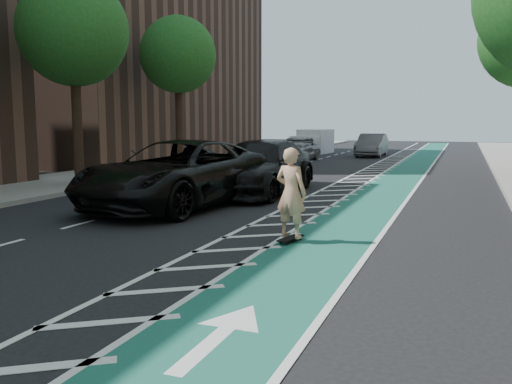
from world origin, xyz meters
The scene contains 19 objects.
ground centered at (0.00, 0.00, 0.00)m, with size 120.00×120.00×0.00m, color black.
bike_lane centered at (3.00, 10.00, 0.01)m, with size 2.00×90.00×0.01m, color #185642.
buffer_strip centered at (1.50, 10.00, 0.01)m, with size 1.40×90.00×0.01m, color silver.
sidewalk_left centered at (-9.50, 10.00, 0.07)m, with size 5.00×90.00×0.15m, color gray.
curb_right centered at (7.05, 10.00, 0.08)m, with size 0.12×90.00×0.16m, color gray.
curb_left centered at (-7.05, 10.00, 0.08)m, with size 0.12×90.00×0.16m, color gray.
building_left_far centered at (-17.50, 24.00, 9.00)m, with size 14.00×22.00×18.00m, color brown.
tree_l_c centered at (-7.90, 8.00, 5.77)m, with size 4.20×4.20×7.90m.
tree_l_d centered at (-7.90, 16.00, 5.77)m, with size 4.20×4.20×7.90m.
skateboard centered at (2.30, 2.42, 0.09)m, with size 0.39×0.83×0.11m.
skateboarder centered at (2.30, 2.42, 1.06)m, with size 0.69×0.46×1.91m, color tan.
suv_near centered at (-2.26, 5.84, 0.99)m, with size 3.28×7.12×1.98m, color black.
suv_far centered at (-1.03, 9.42, 0.93)m, with size 2.60×6.40×1.86m, color black.
car_silver centered at (-4.16, 24.42, 0.81)m, with size 1.91×4.76×1.62m, color gray.
car_grey centered at (-0.46, 30.46, 0.80)m, with size 1.70×4.87×1.60m, color slate.
box_truck centered at (-5.20, 32.08, 0.85)m, with size 2.41×4.59×1.84m.
barrel_a centered at (-3.43, 3.83, 0.39)m, with size 0.61×0.61×0.83m.
barrel_b centered at (-2.04, 13.84, 0.40)m, with size 0.62×0.62×0.85m.
barrel_c centered at (-3.76, 18.93, 0.40)m, with size 0.62×0.62×0.85m.
Camera 1 is at (5.64, -8.33, 2.58)m, focal length 38.00 mm.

